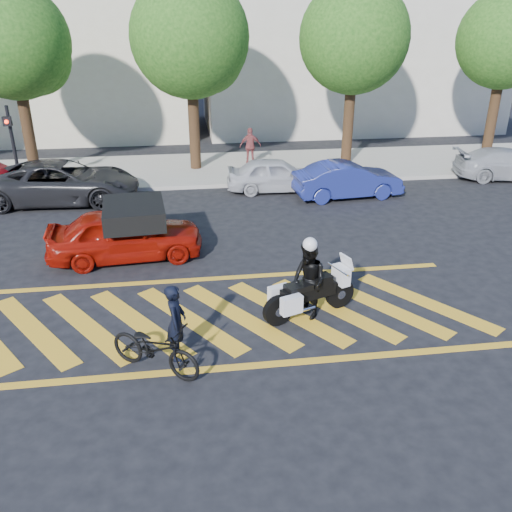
{
  "coord_description": "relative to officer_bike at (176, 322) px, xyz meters",
  "views": [
    {
      "loc": [
        -0.56,
        -10.41,
        6.26
      ],
      "look_at": [
        1.01,
        0.86,
        1.05
      ],
      "focal_mm": 38.0,
      "sensor_mm": 36.0,
      "label": 1
    }
  ],
  "objects": [
    {
      "name": "pedestrian_right",
      "position": [
        3.21,
        13.73,
        0.13
      ],
      "size": [
        0.92,
        0.42,
        1.54
      ],
      "primitive_type": "imported",
      "rotation": [
        0.0,
        0.0,
        3.09
      ],
      "color": "#974545",
      "rests_on": "sidewalk"
    },
    {
      "name": "police_motorcycle",
      "position": [
        2.88,
        1.18,
        -0.23
      ],
      "size": [
        2.22,
        1.17,
        1.02
      ],
      "rotation": [
        0.0,
        0.0,
        0.35
      ],
      "color": "black",
      "rests_on": "ground"
    },
    {
      "name": "building_right",
      "position": [
        9.85,
        22.39,
        4.71
      ],
      "size": [
        16.0,
        8.0,
        11.0
      ],
      "primitive_type": "cube",
      "color": "beige",
      "rests_on": "ground"
    },
    {
      "name": "crosswalk",
      "position": [
        0.81,
        1.39,
        -0.78
      ],
      "size": [
        12.33,
        4.0,
        0.01
      ],
      "color": "gold",
      "rests_on": "ground"
    },
    {
      "name": "officer_moto",
      "position": [
        2.86,
        1.19,
        0.08
      ],
      "size": [
        0.91,
        1.02,
        1.74
      ],
      "primitive_type": "imported",
      "rotation": [
        0.0,
        0.0,
        -1.22
      ],
      "color": "black",
      "rests_on": "ground"
    },
    {
      "name": "tree_right",
      "position": [
        7.48,
        13.46,
        4.26
      ],
      "size": [
        4.4,
        4.4,
        7.41
      ],
      "color": "black",
      "rests_on": "ground"
    },
    {
      "name": "tree_left",
      "position": [
        -5.52,
        13.46,
        4.21
      ],
      "size": [
        4.2,
        4.2,
        7.26
      ],
      "color": "black",
      "rests_on": "ground"
    },
    {
      "name": "ground",
      "position": [
        0.85,
        1.39,
        -0.79
      ],
      "size": [
        90.0,
        90.0,
        0.0
      ],
      "primitive_type": "plane",
      "color": "black",
      "rests_on": "ground"
    },
    {
      "name": "bicycle",
      "position": [
        -0.41,
        -0.4,
        -0.28
      ],
      "size": [
        1.98,
        1.66,
        1.02
      ],
      "primitive_type": "imported",
      "rotation": [
        0.0,
        0.0,
        0.97
      ],
      "color": "black",
      "rests_on": "ground"
    },
    {
      "name": "parked_mid_right",
      "position": [
        3.72,
        10.28,
        -0.17
      ],
      "size": [
        3.73,
        1.69,
        1.24
      ],
      "primitive_type": "imported",
      "rotation": [
        0.0,
        0.0,
        1.51
      ],
      "color": "#BBBCC0",
      "rests_on": "ground"
    },
    {
      "name": "red_convertible",
      "position": [
        -1.35,
        4.89,
        -0.09
      ],
      "size": [
        4.24,
        1.99,
        1.4
      ],
      "primitive_type": "imported",
      "rotation": [
        0.0,
        0.0,
        1.65
      ],
      "color": "#8D0F06",
      "rests_on": "ground"
    },
    {
      "name": "tree_center",
      "position": [
        0.98,
        13.46,
        4.31
      ],
      "size": [
        4.6,
        4.6,
        7.56
      ],
      "color": "black",
      "rests_on": "ground"
    },
    {
      "name": "parked_far_right",
      "position": [
        13.18,
        10.59,
        -0.19
      ],
      "size": [
        4.32,
        2.21,
        1.2
      ],
      "primitive_type": "imported",
      "rotation": [
        0.0,
        0.0,
        1.44
      ],
      "color": "#999CA0",
      "rests_on": "ground"
    },
    {
      "name": "sidewalk",
      "position": [
        0.85,
        13.39,
        -0.71
      ],
      "size": [
        60.0,
        5.0,
        0.15
      ],
      "primitive_type": "cube",
      "color": "#9E998E",
      "rests_on": "ground"
    },
    {
      "name": "tree_far_right",
      "position": [
        13.98,
        13.46,
        4.16
      ],
      "size": [
        4.0,
        4.0,
        7.1
      ],
      "color": "black",
      "rests_on": "ground"
    },
    {
      "name": "parked_mid_left",
      "position": [
        -3.92,
        10.04,
        -0.06
      ],
      "size": [
        5.38,
        2.7,
        1.46
      ],
      "primitive_type": "imported",
      "rotation": [
        0.0,
        0.0,
        1.52
      ],
      "color": "black",
      "rests_on": "ground"
    },
    {
      "name": "signal_pole",
      "position": [
        -5.65,
        11.13,
        1.13
      ],
      "size": [
        0.28,
        0.43,
        3.2
      ],
      "color": "black",
      "rests_on": "ground"
    },
    {
      "name": "officer_bike",
      "position": [
        0.0,
        0.0,
        0.0
      ],
      "size": [
        0.46,
        0.62,
        1.57
      ],
      "primitive_type": "imported",
      "rotation": [
        0.0,
        0.0,
        1.42
      ],
      "color": "black",
      "rests_on": "ground"
    },
    {
      "name": "parked_right",
      "position": [
        6.15,
        9.19,
        -0.15
      ],
      "size": [
        4.0,
        1.72,
        1.28
      ],
      "primitive_type": "imported",
      "rotation": [
        0.0,
        0.0,
        1.67
      ],
      "color": "navy",
      "rests_on": "ground"
    },
    {
      "name": "building_left",
      "position": [
        -7.15,
        22.39,
        4.21
      ],
      "size": [
        16.0,
        8.0,
        10.0
      ],
      "primitive_type": "cube",
      "color": "beige",
      "rests_on": "ground"
    }
  ]
}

